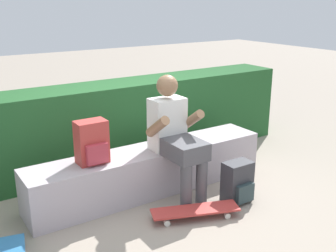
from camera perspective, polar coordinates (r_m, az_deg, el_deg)
The scene contains 7 objects.
ground_plane at distance 4.07m, azimuth -0.37°, elevation -10.45°, with size 24.00×24.00×0.00m, color gray.
bench_main at distance 4.18m, azimuth -2.47°, elevation -6.19°, with size 2.54×0.46×0.45m.
person_skater at distance 3.94m, azimuth 1.04°, elevation -1.06°, with size 0.49×0.62×1.20m.
skateboard_near_person at distance 3.76m, azimuth 3.84°, elevation -11.72°, with size 0.82×0.46×0.09m.
backpack_on_bench at distance 3.77m, azimuth -10.60°, elevation -2.33°, with size 0.28×0.23×0.40m.
backpack_on_ground at distance 4.05m, azimuth 9.75°, elevation -7.78°, with size 0.28×0.23×0.40m.
hedge_row at distance 4.77m, azimuth -9.41°, elevation -0.07°, with size 4.98×0.56×0.97m.
Camera 1 is at (-1.95, -3.02, 1.90)m, focal length 43.51 mm.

